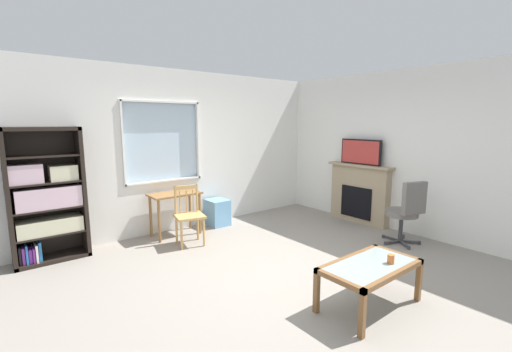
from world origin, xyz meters
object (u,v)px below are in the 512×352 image
object	(u,v)px
fireplace	(359,193)
bookshelf	(46,199)
sippy_cup	(391,259)
wooden_chair	(189,215)
plastic_drawer_unit	(217,212)
tv	(361,152)
office_chair	(406,210)
coffee_table	(370,270)
desk_under_window	(175,201)

from	to	relation	value
fireplace	bookshelf	bearing A→B (deg)	162.11
bookshelf	sippy_cup	xyz separation A→B (m)	(2.53, -3.50, -0.35)
bookshelf	sippy_cup	bearing A→B (deg)	-54.19
wooden_chair	plastic_drawer_unit	distance (m)	1.05
tv	office_chair	bearing A→B (deg)	-111.70
bookshelf	tv	xyz separation A→B (m)	(4.80, -1.55, 0.47)
coffee_table	sippy_cup	world-z (taller)	sippy_cup
office_chair	sippy_cup	bearing A→B (deg)	-156.46
wooden_chair	office_chair	world-z (taller)	office_chair
plastic_drawer_unit	office_chair	xyz separation A→B (m)	(1.71, -2.66, 0.32)
bookshelf	office_chair	world-z (taller)	bookshelf
plastic_drawer_unit	fireplace	xyz separation A→B (m)	(2.19, -1.50, 0.32)
wooden_chair	office_chair	distance (m)	3.31
coffee_table	bookshelf	bearing A→B (deg)	124.80
wooden_chair	office_chair	size ratio (longest dim) A/B	0.90
fireplace	coffee_table	size ratio (longest dim) A/B	1.19
fireplace	office_chair	size ratio (longest dim) A/B	1.26
desk_under_window	fireplace	distance (m)	3.36
desk_under_window	plastic_drawer_unit	bearing A→B (deg)	3.40
wooden_chair	plastic_drawer_unit	xyz separation A→B (m)	(0.86, 0.56, -0.23)
bookshelf	office_chair	size ratio (longest dim) A/B	1.81
sippy_cup	wooden_chair	bearing A→B (deg)	104.79
wooden_chair	tv	bearing A→B (deg)	-17.08
plastic_drawer_unit	tv	size ratio (longest dim) A/B	0.58
wooden_chair	sippy_cup	xyz separation A→B (m)	(0.76, -2.88, 0.04)
bookshelf	desk_under_window	xyz separation A→B (m)	(1.79, -0.11, -0.27)
bookshelf	wooden_chair	world-z (taller)	bookshelf
desk_under_window	sippy_cup	distance (m)	3.48
bookshelf	wooden_chair	size ratio (longest dim) A/B	2.01
plastic_drawer_unit	coffee_table	world-z (taller)	plastic_drawer_unit
bookshelf	desk_under_window	distance (m)	1.81
bookshelf	office_chair	bearing A→B (deg)	-32.08
fireplace	tv	world-z (taller)	tv
office_chair	coffee_table	distance (m)	2.10
desk_under_window	sippy_cup	xyz separation A→B (m)	(0.74, -3.40, -0.08)
plastic_drawer_unit	tv	xyz separation A→B (m)	(2.17, -1.50, 1.09)
tv	coffee_table	world-z (taller)	tv
fireplace	office_chair	xyz separation A→B (m)	(-0.48, -1.16, 0.00)
office_chair	sippy_cup	size ratio (longest dim) A/B	11.11
wooden_chair	office_chair	xyz separation A→B (m)	(2.57, -2.09, 0.09)
tv	office_chair	world-z (taller)	tv
bookshelf	fireplace	world-z (taller)	bookshelf
desk_under_window	wooden_chair	size ratio (longest dim) A/B	0.91
wooden_chair	plastic_drawer_unit	size ratio (longest dim) A/B	1.91
tv	plastic_drawer_unit	bearing A→B (deg)	145.43
tv	office_chair	distance (m)	1.47
plastic_drawer_unit	wooden_chair	bearing A→B (deg)	-146.67
tv	coffee_table	size ratio (longest dim) A/B	0.77
sippy_cup	tv	bearing A→B (deg)	40.66
desk_under_window	plastic_drawer_unit	xyz separation A→B (m)	(0.84, 0.05, -0.35)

